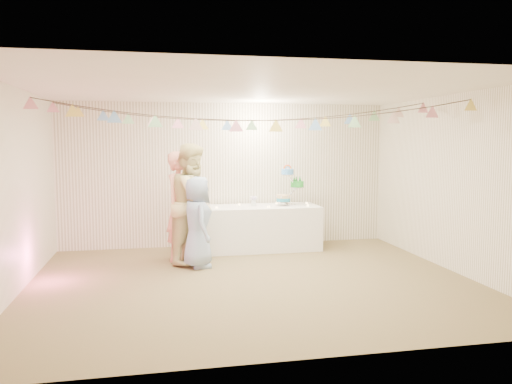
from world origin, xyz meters
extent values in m
plane|color=brown|center=(0.00, 0.00, 0.00)|extent=(6.00, 6.00, 0.00)
plane|color=silver|center=(0.00, 0.00, 2.60)|extent=(6.00, 6.00, 0.00)
plane|color=white|center=(0.00, 2.50, 1.30)|extent=(6.00, 6.00, 0.00)
plane|color=white|center=(0.00, -2.50, 1.30)|extent=(6.00, 6.00, 0.00)
plane|color=white|center=(-3.00, 0.00, 1.30)|extent=(5.00, 5.00, 0.00)
plane|color=white|center=(3.00, 0.00, 1.30)|extent=(5.00, 5.00, 0.00)
cube|color=white|center=(0.52, 2.00, 0.39)|extent=(2.06, 0.82, 0.77)
cylinder|color=white|center=(-0.01, 1.95, 0.76)|extent=(0.32, 0.32, 0.02)
imported|color=#F4977F|center=(-0.90, 1.45, 0.88)|extent=(0.72, 0.76, 1.76)
imported|color=beige|center=(-0.71, 1.27, 0.94)|extent=(1.04, 1.13, 1.88)
imported|color=#8FA6CA|center=(-0.67, 0.95, 0.69)|extent=(0.54, 0.74, 1.39)
cylinder|color=#FFD88C|center=(-0.28, 1.85, 0.79)|extent=(0.04, 0.04, 0.03)
cylinder|color=#FFD88C|center=(0.17, 2.18, 0.79)|extent=(0.04, 0.04, 0.03)
cylinder|color=#FFD88C|center=(0.62, 1.78, 0.79)|extent=(0.04, 0.04, 0.03)
cylinder|color=#FFD88C|center=(0.87, 2.22, 0.79)|extent=(0.04, 0.04, 0.03)
cylinder|color=#FFD88C|center=(1.34, 1.82, 0.79)|extent=(0.04, 0.04, 0.03)
cylinder|color=#FFD88C|center=(1.42, 2.15, 0.79)|extent=(0.04, 0.04, 0.03)
camera|label=1|loc=(-1.27, -6.55, 1.91)|focal=35.00mm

